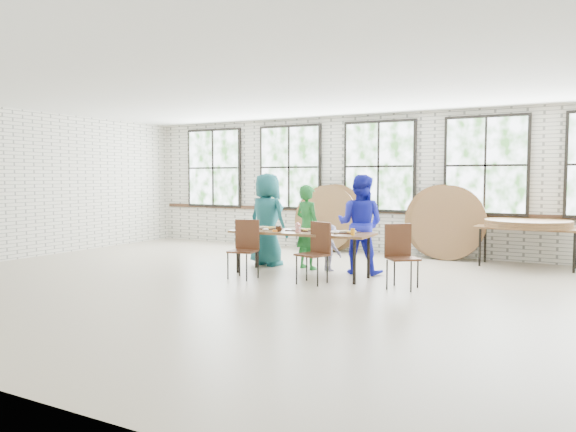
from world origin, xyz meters
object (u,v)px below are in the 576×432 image
object	(u,v)px
chair_near_left	(245,244)
chair_near_right	(316,247)
storage_table	(528,230)
dining_table	(301,235)

from	to	relation	value
chair_near_left	chair_near_right	bearing A→B (deg)	-4.02
chair_near_right	storage_table	world-z (taller)	chair_near_right
dining_table	storage_table	size ratio (longest dim) A/B	1.34
dining_table	storage_table	xyz separation A→B (m)	(3.21, 2.75, -0.00)
chair_near_left	storage_table	distance (m)	5.18
dining_table	chair_near_right	size ratio (longest dim) A/B	2.56
dining_table	chair_near_right	distance (m)	0.72
chair_near_left	chair_near_right	size ratio (longest dim) A/B	1.00
dining_table	chair_near_left	xyz separation A→B (m)	(-0.70, -0.64, -0.13)
dining_table	storage_table	world-z (taller)	same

